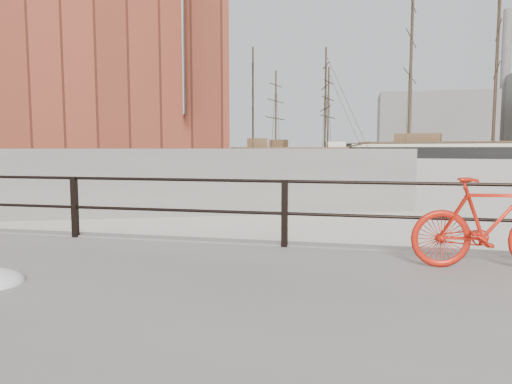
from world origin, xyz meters
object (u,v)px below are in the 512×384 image
at_px(workboat_near, 64,167).
at_px(workboat_far, 118,164).
at_px(schooner_left, 301,158).
at_px(barque_black, 492,158).
at_px(schooner_mid, 289,159).
at_px(bicycle, 490,224).

distance_m(workboat_near, workboat_far, 9.52).
bearing_deg(schooner_left, workboat_near, -101.65).
bearing_deg(workboat_far, schooner_left, 39.08).
xyz_separation_m(barque_black, workboat_far, (-50.58, -39.36, 0.00)).
xyz_separation_m(schooner_left, workboat_far, (-17.44, -33.06, 0.00)).
distance_m(schooner_left, workboat_near, 46.15).
bearing_deg(workboat_far, workboat_near, -115.36).
height_order(schooner_mid, workboat_far, schooner_mid).
height_order(schooner_left, workboat_far, schooner_left).
xyz_separation_m(schooner_mid, schooner_left, (1.71, 3.37, 0.00)).
relative_size(schooner_mid, workboat_near, 2.16).
relative_size(barque_black, schooner_mid, 2.30).
height_order(schooner_mid, schooner_left, schooner_mid).
bearing_deg(barque_black, schooner_left, -156.88).
relative_size(schooner_left, workboat_near, 1.70).
xyz_separation_m(schooner_left, workboat_near, (-17.82, -42.57, 0.00)).
bearing_deg(workboat_near, barque_black, 19.64).
relative_size(bicycle, schooner_left, 0.09).
height_order(bicycle, workboat_near, workboat_near).
height_order(schooner_left, workboat_near, schooner_left).
distance_m(schooner_mid, workboat_far, 33.59).
xyz_separation_m(schooner_mid, workboat_near, (-16.11, -39.19, 0.00)).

